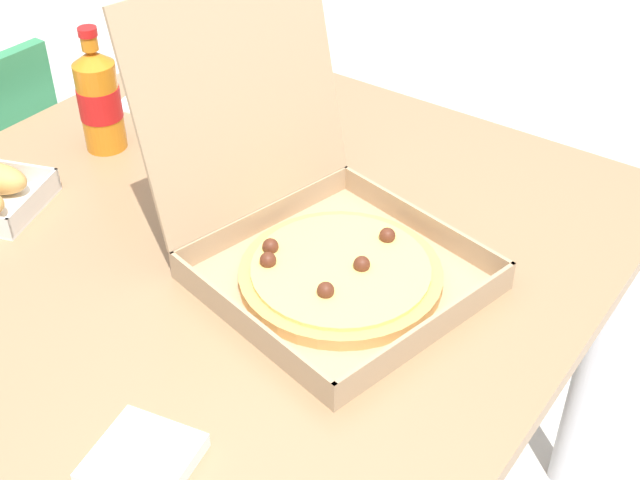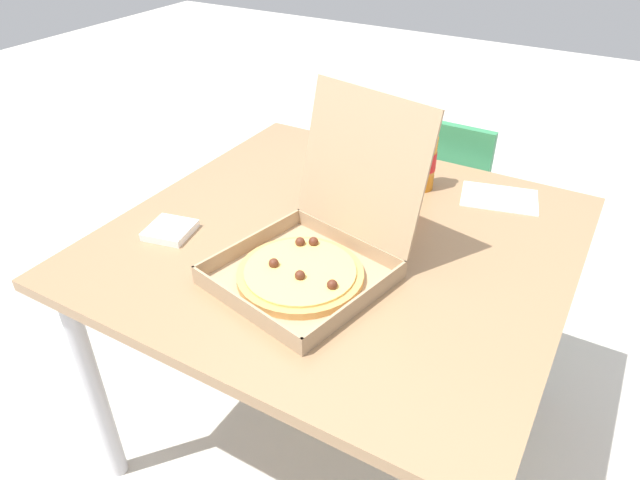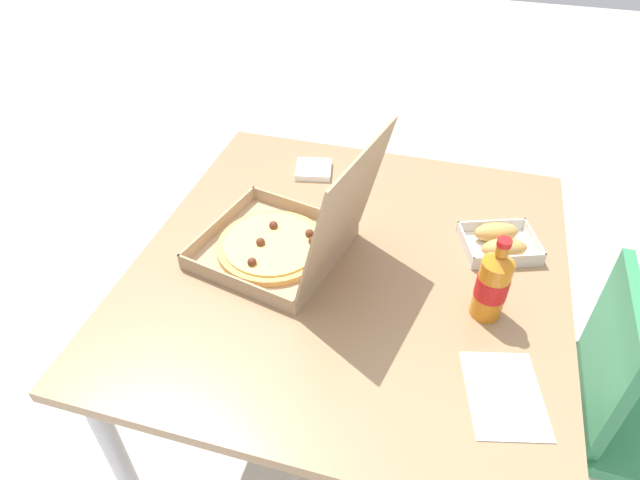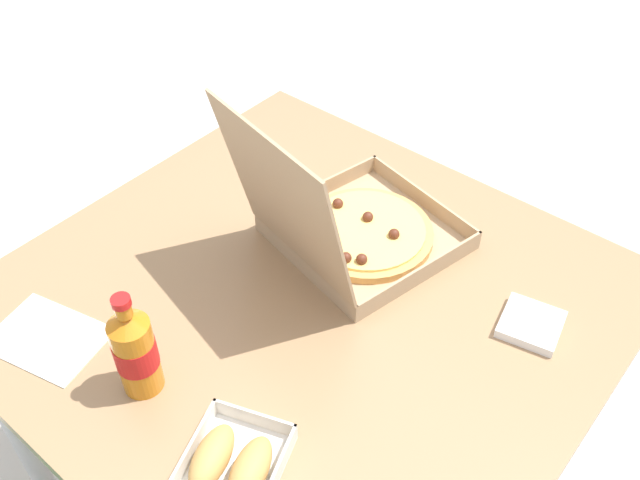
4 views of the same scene
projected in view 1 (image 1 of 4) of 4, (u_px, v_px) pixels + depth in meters
name	position (u px, v px, depth m)	size (l,w,h in m)	color
dining_table	(227.00, 273.00, 1.34)	(1.13, 1.09, 0.75)	#997551
pizza_box_open	(321.00, 241.00, 1.19)	(0.43, 0.49, 0.38)	tan
cola_bottle	(99.00, 99.00, 1.45)	(0.07, 0.07, 0.22)	orange
paper_menu	(172.00, 92.00, 1.67)	(0.21, 0.15, 0.00)	white
napkin_pile	(143.00, 460.00, 0.94)	(0.11, 0.11, 0.02)	white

